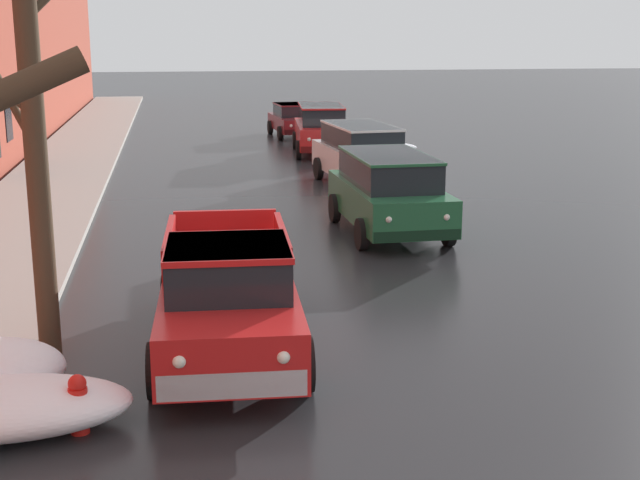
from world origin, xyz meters
name	(u,v)px	position (x,y,z in m)	size (l,w,h in m)	color
left_sidewalk_slab	(31,213)	(-6.48, 18.00, 0.07)	(3.14, 80.00, 0.14)	gray
snow_bank_along_left_kerb	(380,148)	(4.78, 27.63, 0.23)	(2.97, 1.12, 0.62)	white
bare_tree_second_along_sidewalk	(35,154)	(-4.70, 7.81, 2.89)	(2.73, 1.59, 5.89)	#423323
pickup_truck_red_approaching_near_lane	(228,295)	(-2.20, 7.56, 0.88)	(2.26, 5.29, 1.76)	red
suv_green_parked_kerbside_close	(388,190)	(1.88, 14.68, 0.99)	(2.17, 4.67, 1.82)	#1E5633
suv_white_parked_kerbside_mid	(361,153)	(2.60, 20.99, 0.99)	(2.37, 4.88, 1.82)	silver
suv_red_parked_far_down_block	(321,127)	(2.60, 28.15, 0.99)	(2.34, 4.82, 1.82)	red
sedan_maroon_queued_behind_truck	(294,119)	(2.38, 33.85, 0.75)	(2.13, 4.14, 1.42)	maroon
fire_hydrant	(79,404)	(-4.06, 5.31, 0.36)	(0.42, 0.22, 0.71)	red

